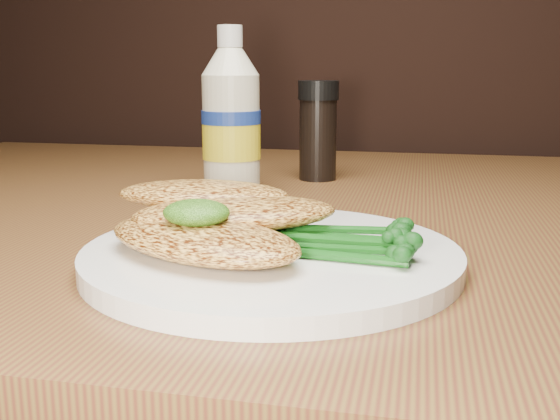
# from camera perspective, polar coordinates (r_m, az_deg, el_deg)

# --- Properties ---
(plate) EXTENTS (0.25, 0.25, 0.01)m
(plate) POSITION_cam_1_polar(r_m,az_deg,el_deg) (0.44, -0.73, -4.04)
(plate) COLOR white
(plate) RESTS_ON dining_table
(chicken_front) EXTENTS (0.16, 0.13, 0.02)m
(chicken_front) POSITION_cam_1_polar(r_m,az_deg,el_deg) (0.42, -6.74, -2.51)
(chicken_front) COLOR #F6B64E
(chicken_front) RESTS_ON plate
(chicken_mid) EXTENTS (0.16, 0.12, 0.02)m
(chicken_mid) POSITION_cam_1_polar(r_m,az_deg,el_deg) (0.45, -3.86, -0.30)
(chicken_mid) COLOR #F6B64E
(chicken_mid) RESTS_ON plate
(chicken_back) EXTENTS (0.13, 0.07, 0.02)m
(chicken_back) POSITION_cam_1_polar(r_m,az_deg,el_deg) (0.48, -6.70, 1.36)
(chicken_back) COLOR #F6B64E
(chicken_back) RESTS_ON plate
(pesto_front) EXTENTS (0.05, 0.05, 0.02)m
(pesto_front) POSITION_cam_1_polar(r_m,az_deg,el_deg) (0.42, -7.26, -0.23)
(pesto_front) COLOR black
(pesto_front) RESTS_ON chicken_front
(broccolini_bundle) EXTENTS (0.13, 0.10, 0.02)m
(broccolini_bundle) POSITION_cam_1_polar(r_m,az_deg,el_deg) (0.43, 4.61, -2.31)
(broccolini_bundle) COLOR #114E12
(broccolini_bundle) RESTS_ON plate
(mayo_bottle) EXTENTS (0.07, 0.07, 0.17)m
(mayo_bottle) POSITION_cam_1_polar(r_m,az_deg,el_deg) (0.68, -4.27, 8.51)
(mayo_bottle) COLOR beige
(mayo_bottle) RESTS_ON dining_table
(pepper_grinder) EXTENTS (0.05, 0.05, 0.12)m
(pepper_grinder) POSITION_cam_1_polar(r_m,az_deg,el_deg) (0.77, 3.32, 6.88)
(pepper_grinder) COLOR black
(pepper_grinder) RESTS_ON dining_table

